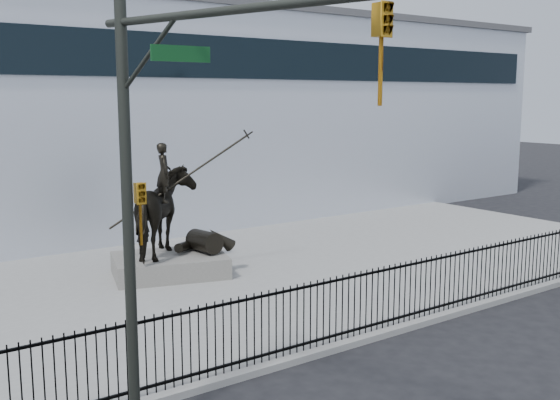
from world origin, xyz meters
TOP-DOWN VIEW (x-y plane):
  - ground at (0.00, 0.00)m, footprint 120.00×120.00m
  - plaza at (0.00, 7.00)m, footprint 30.00×12.00m
  - building at (0.00, 20.00)m, footprint 44.00×14.00m
  - picket_fence at (0.00, 1.25)m, footprint 22.10×0.10m
  - statue_plinth at (-2.35, 8.34)m, footprint 3.80×3.10m
  - equestrian_statue at (-2.29, 8.33)m, footprint 4.07×3.13m
  - traffic_signal_left at (-6.75, -0.62)m, footprint 1.52×4.84m

SIDE VIEW (x-z plane):
  - ground at x=0.00m, z-range 0.00..0.00m
  - plaza at x=0.00m, z-range 0.00..0.15m
  - statue_plinth at x=-2.35m, z-range 0.15..0.77m
  - picket_fence at x=0.00m, z-range 0.15..1.65m
  - equestrian_statue at x=-2.29m, z-range 0.27..3.85m
  - traffic_signal_left at x=-6.75m, z-range 0.53..7.53m
  - building at x=0.00m, z-range 0.00..9.00m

